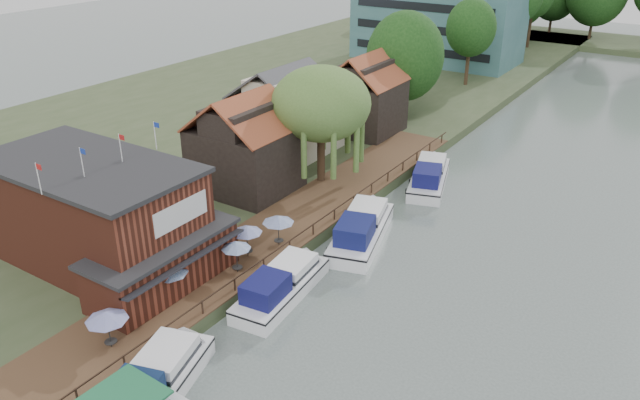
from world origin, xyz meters
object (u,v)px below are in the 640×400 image
Objects in this scene: umbrella_4 at (278,230)px; cruiser_3 at (429,173)px; umbrella_1 at (170,282)px; cruiser_0 at (152,381)px; cottage_b at (286,108)px; cruiser_1 at (281,281)px; umbrella_3 at (247,241)px; pub at (112,219)px; cottage_c at (365,94)px; umbrella_2 at (237,257)px; cottage_a at (245,143)px; umbrella_0 at (109,329)px; cruiser_2 at (361,225)px; hotel_block at (438,20)px; willow at (321,126)px.

cruiser_3 is at bearing 78.40° from umbrella_4.
umbrella_1 reaches higher than cruiser_0.
cruiser_3 is (15.20, 1.44, -4.00)m from cottage_b.
cruiser_0 is at bearing -95.97° from cruiser_1.
umbrella_1 is 6.79m from umbrella_3.
cottage_c is (0.00, 34.00, 0.60)m from pub.
cruiser_3 is (3.81, 22.64, -1.03)m from umbrella_2.
pub is 8.42× the size of umbrella_3.
umbrella_4 is 0.23× the size of cruiser_3.
cottage_b is 27.85m from umbrella_1.
cottage_c is at bearing 106.25° from umbrella_4.
umbrella_2 is at bearing 27.18° from pub.
cottage_a is 11.19m from umbrella_4.
umbrella_0 is 12.08m from umbrella_3.
pub is 2.08× the size of cottage_b.
cottage_b is at bearing 99.09° from pub.
umbrella_0 and umbrella_4 have the same top height.
umbrella_0 is at bearing 151.76° from cruiser_0.
umbrella_2 reaches higher than cruiser_0.
cruiser_2 reaches higher than cruiser_1.
cottage_c is 0.86× the size of cruiser_1.
cruiser_2 is at bearing 71.70° from cruiser_0.
umbrella_2 is (7.39, -30.20, -2.96)m from cottage_c.
cruiser_1 is 22.11m from cruiser_3.
cruiser_1 is (18.64, -66.66, -5.95)m from hotel_block.
umbrella_4 is (0.88, 14.50, 0.00)m from umbrella_0.
cruiser_2 is (7.73, -6.12, -4.87)m from willow.
umbrella_0 is 0.23× the size of cruiser_0.
cruiser_2 is at bearing 51.04° from pub.
cottage_c is 3.58× the size of umbrella_2.
cruiser_2 is at bearing -36.13° from cottage_b.
umbrella_1 and umbrella_3 have the same top height.
umbrella_3 is at bearing -77.74° from willow.
cottage_a is at bearing 101.15° from cruiser_0.
cruiser_2 is (4.67, 7.97, -0.95)m from umbrella_3.
cruiser_3 is at bearing 74.16° from cruiser_2.
willow is at bearing 108.14° from cruiser_1.
umbrella_2 is at bearing -117.18° from cruiser_3.
umbrella_1 is at bearing 97.17° from umbrella_0.
pub is 6.44m from umbrella_1.
cottage_b and cottage_c have the same top height.
hotel_block reaches higher than cottage_b.
cottage_a is 25.24m from cruiser_0.
cruiser_2 is 1.06× the size of cruiser_3.
pub is 71.49m from hotel_block.
umbrella_0 is at bearing -80.66° from cottage_c.
willow reaches higher than cottage_b.
cruiser_1 is (4.70, 5.18, -1.09)m from umbrella_1.
cottage_c is (8.00, -37.00, -1.90)m from hotel_block.
cruiser_2 is at bearing -107.51° from cruiser_3.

